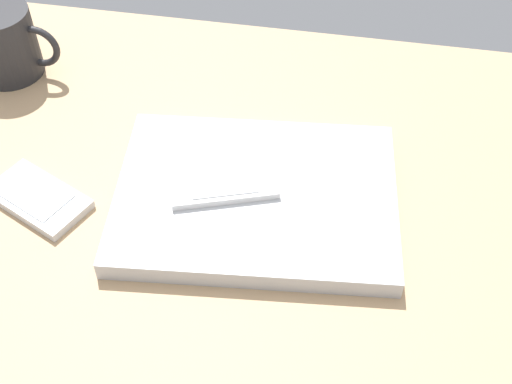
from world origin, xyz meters
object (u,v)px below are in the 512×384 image
at_px(laptop_closed, 256,197).
at_px(coffee_mug, 4,43).
at_px(cell_phone_on_laptop, 224,185).
at_px(cell_phone_on_desk, 38,198).

xyz_separation_m(laptop_closed, coffee_mug, (-0.37, 0.18, 0.04)).
height_order(laptop_closed, cell_phone_on_laptop, cell_phone_on_laptop).
relative_size(laptop_closed, cell_phone_on_laptop, 2.43).
bearing_deg(cell_phone_on_desk, laptop_closed, 9.47).
xyz_separation_m(cell_phone_on_laptop, cell_phone_on_desk, (-0.21, -0.04, -0.02)).
bearing_deg(cell_phone_on_desk, coffee_mug, 120.05).
bearing_deg(cell_phone_on_laptop, laptop_closed, 5.58).
relative_size(laptop_closed, cell_phone_on_desk, 2.37).
bearing_deg(laptop_closed, cell_phone_on_laptop, 179.76).
relative_size(cell_phone_on_desk, coffee_mug, 1.07).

